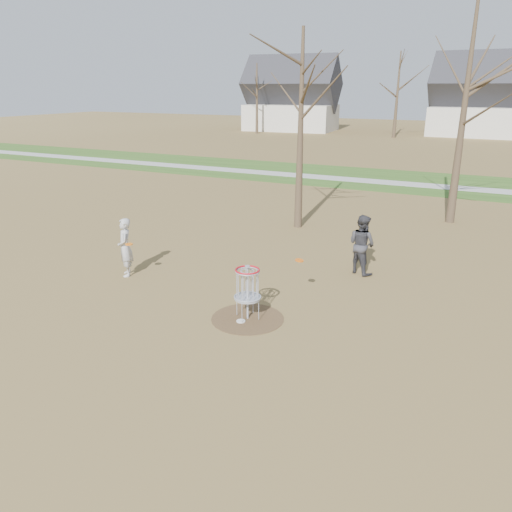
{
  "coord_description": "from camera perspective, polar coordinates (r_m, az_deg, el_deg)",
  "views": [
    {
      "loc": [
        5.05,
        -9.93,
        5.43
      ],
      "look_at": [
        -0.5,
        1.5,
        1.1
      ],
      "focal_mm": 35.0,
      "sensor_mm": 36.0,
      "label": 1
    }
  ],
  "objects": [
    {
      "name": "ground",
      "position": [
        12.39,
        -0.96,
        -7.17
      ],
      "size": [
        160.0,
        160.0,
        0.0
      ],
      "primitive_type": "plane",
      "color": "brown",
      "rests_on": "ground"
    },
    {
      "name": "disc_grounded",
      "position": [
        12.23,
        -1.74,
        -7.44
      ],
      "size": [
        0.22,
        0.22,
        0.02
      ],
      "primitive_type": "cylinder",
      "color": "white",
      "rests_on": "dirt_circle"
    },
    {
      "name": "bare_trees",
      "position": [
        45.83,
        22.91,
        17.33
      ],
      "size": [
        52.62,
        44.98,
        9.0
      ],
      "color": "#382B1E",
      "rests_on": "ground"
    },
    {
      "name": "discs_in_play",
      "position": [
        13.66,
        -4.86,
        0.44
      ],
      "size": [
        5.2,
        0.95,
        0.08
      ],
      "color": "#EB5E0C",
      "rests_on": "ground"
    },
    {
      "name": "player_standing",
      "position": [
        15.35,
        -14.72,
        0.95
      ],
      "size": [
        0.74,
        0.76,
        1.77
      ],
      "primitive_type": "imported",
      "rotation": [
        0.0,
        0.0,
        -0.87
      ],
      "color": "#B5B5B5",
      "rests_on": "ground"
    },
    {
      "name": "houses_row",
      "position": [
        62.52,
        26.21,
        15.24
      ],
      "size": [
        56.51,
        10.01,
        7.26
      ],
      "color": "silver",
      "rests_on": "ground"
    },
    {
      "name": "green_band",
      "position": [
        31.8,
        16.56,
        8.23
      ],
      "size": [
        160.0,
        8.0,
        0.01
      ],
      "primitive_type": "cube",
      "color": "#2D5119",
      "rests_on": "ground"
    },
    {
      "name": "player_throwing",
      "position": [
        15.38,
        11.99,
        1.32
      ],
      "size": [
        1.1,
        1.01,
        1.82
      ],
      "primitive_type": "imported",
      "rotation": [
        0.0,
        0.0,
        2.68
      ],
      "color": "#35353A",
      "rests_on": "ground"
    },
    {
      "name": "footpath",
      "position": [
        30.83,
        16.23,
        7.97
      ],
      "size": [
        160.0,
        1.5,
        0.01
      ],
      "primitive_type": "cube",
      "color": "#9E9E99",
      "rests_on": "green_band"
    },
    {
      "name": "dirt_circle",
      "position": [
        12.39,
        -0.96,
        -7.15
      ],
      "size": [
        1.8,
        1.8,
        0.01
      ],
      "primitive_type": "cylinder",
      "color": "#47331E",
      "rests_on": "ground"
    },
    {
      "name": "disc_golf_basket",
      "position": [
        12.02,
        -0.98,
        -3.25
      ],
      "size": [
        0.64,
        0.64,
        1.35
      ],
      "color": "#9EA3AD",
      "rests_on": "ground"
    }
  ]
}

